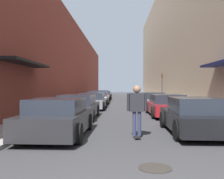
% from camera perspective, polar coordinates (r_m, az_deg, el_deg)
% --- Properties ---
extents(ground, '(124.85, 124.85, 0.00)m').
position_cam_1_polar(ground, '(25.04, 2.36, -3.39)').
color(ground, '#38383A').
extents(curb_strip_left, '(1.80, 56.75, 0.12)m').
position_cam_1_polar(curb_strip_left, '(30.97, -5.90, -2.54)').
color(curb_strip_left, '#A3A099').
rests_on(curb_strip_left, ground).
extents(curb_strip_right, '(1.80, 56.75, 0.12)m').
position_cam_1_polar(curb_strip_right, '(31.05, 10.38, -2.54)').
color(curb_strip_right, '#A3A099').
rests_on(curb_strip_right, ground).
extents(building_row_left, '(4.90, 56.75, 9.19)m').
position_cam_1_polar(building_row_left, '(31.57, -11.16, 5.75)').
color(building_row_left, brown).
rests_on(building_row_left, ground).
extents(building_row_right, '(4.90, 56.75, 15.52)m').
position_cam_1_polar(building_row_right, '(32.14, 15.62, 11.34)').
color(building_row_right, tan).
rests_on(building_row_right, ground).
extents(parked_car_left_0, '(2.03, 4.20, 1.32)m').
position_cam_1_polar(parked_car_left_0, '(8.92, -12.24, -6.37)').
color(parked_car_left_0, '#232326').
rests_on(parked_car_left_0, ground).
extents(parked_car_left_1, '(2.03, 4.54, 1.30)m').
position_cam_1_polar(parked_car_left_1, '(13.76, -7.73, -3.98)').
color(parked_car_left_1, '#232326').
rests_on(parked_car_left_1, ground).
extents(parked_car_left_2, '(2.08, 4.68, 1.27)m').
position_cam_1_polar(parked_car_left_2, '(19.63, -4.46, -2.67)').
color(parked_car_left_2, gray).
rests_on(parked_car_left_2, ground).
extents(parked_car_left_3, '(2.09, 4.15, 1.33)m').
position_cam_1_polar(parked_car_left_3, '(24.75, -3.19, -1.96)').
color(parked_car_left_3, silver).
rests_on(parked_car_left_3, ground).
extents(parked_car_left_4, '(2.07, 4.14, 1.35)m').
position_cam_1_polar(parked_car_left_4, '(30.36, -2.43, -1.50)').
color(parked_car_left_4, maroon).
rests_on(parked_car_left_4, ground).
extents(parked_car_left_5, '(2.01, 4.10, 1.22)m').
position_cam_1_polar(parked_car_left_5, '(35.31, -1.77, -1.29)').
color(parked_car_left_5, black).
rests_on(parked_car_left_5, ground).
extents(parked_car_right_0, '(1.97, 4.31, 1.33)m').
position_cam_1_polar(parked_car_right_0, '(9.65, 18.23, -5.82)').
color(parked_car_right_0, black).
rests_on(parked_car_right_0, ground).
extents(parked_car_right_1, '(2.08, 4.81, 1.29)m').
position_cam_1_polar(parked_car_right_1, '(15.21, 12.26, -3.58)').
color(parked_car_right_1, maroon).
rests_on(parked_car_right_1, ground).
extents(parked_car_right_2, '(1.94, 4.66, 1.29)m').
position_cam_1_polar(parked_car_right_2, '(20.47, 9.33, -2.52)').
color(parked_car_right_2, gray).
rests_on(parked_car_right_2, ground).
extents(skateboarder, '(0.68, 0.78, 1.77)m').
position_cam_1_polar(skateboarder, '(8.43, 5.71, -3.65)').
color(skateboarder, black).
rests_on(skateboarder, ground).
extents(manhole_cover, '(0.70, 0.70, 0.02)m').
position_cam_1_polar(manhole_cover, '(5.55, 9.82, -17.24)').
color(manhole_cover, '#332D28').
rests_on(manhole_cover, ground).
extents(traffic_light, '(0.16, 0.22, 3.22)m').
position_cam_1_polar(traffic_light, '(30.41, 11.38, 1.30)').
color(traffic_light, '#2D2D2D').
rests_on(traffic_light, curb_strip_right).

